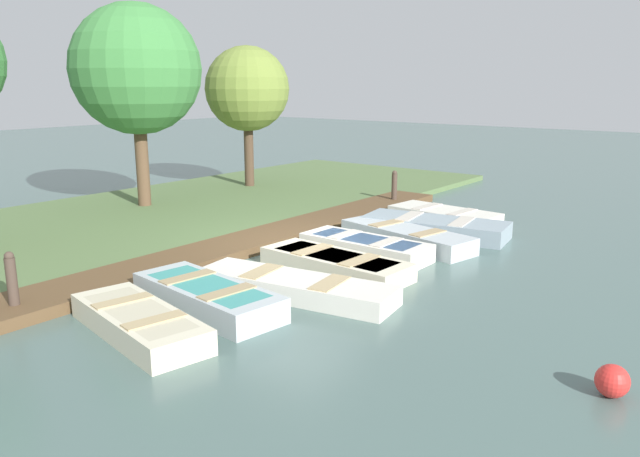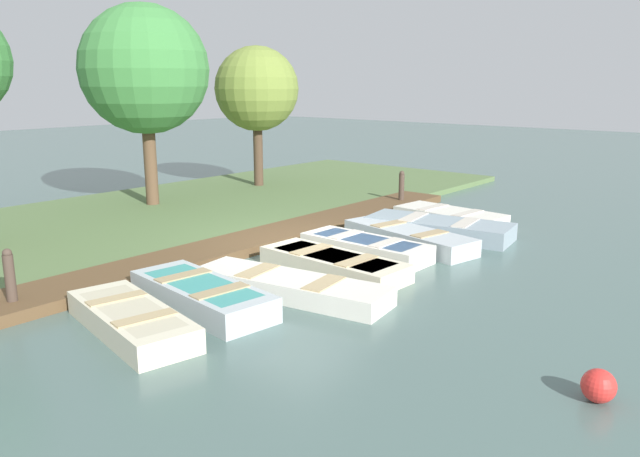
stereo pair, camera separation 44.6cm
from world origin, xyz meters
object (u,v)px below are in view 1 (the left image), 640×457
at_px(park_tree_center, 247,89).
at_px(mooring_post_near, 12,284).
at_px(rowboat_3, 335,263).
at_px(mooring_post_far, 394,188).
at_px(rowboat_7, 444,215).
at_px(park_tree_left, 136,70).
at_px(buoy, 612,381).
at_px(rowboat_1, 207,296).
at_px(rowboat_2, 295,286).
at_px(rowboat_4, 365,247).
at_px(rowboat_5, 406,236).
at_px(rowboat_0, 139,322).
at_px(rowboat_6, 435,227).

bearing_deg(park_tree_center, mooring_post_near, -63.64).
xyz_separation_m(rowboat_3, mooring_post_far, (-2.56, 6.37, 0.35)).
bearing_deg(mooring_post_far, rowboat_7, -24.75).
bearing_deg(park_tree_left, buoy, -14.19).
relative_size(rowboat_1, rowboat_3, 0.95).
relative_size(rowboat_2, rowboat_4, 1.31).
distance_m(rowboat_2, park_tree_center, 11.33).
relative_size(rowboat_2, mooring_post_near, 3.46).
distance_m(rowboat_1, rowboat_3, 2.89).
height_order(rowboat_1, mooring_post_near, mooring_post_near).
distance_m(rowboat_4, park_tree_left, 8.45).
bearing_deg(mooring_post_near, park_tree_center, 116.36).
relative_size(rowboat_5, rowboat_7, 1.16).
relative_size(mooring_post_near, park_tree_center, 0.22).
height_order(rowboat_0, rowboat_6, rowboat_6).
distance_m(rowboat_1, park_tree_center, 11.76).
bearing_deg(rowboat_7, mooring_post_far, 160.65).
relative_size(rowboat_3, mooring_post_far, 2.90).
xyz_separation_m(rowboat_6, rowboat_7, (-0.53, 1.52, -0.04)).
xyz_separation_m(park_tree_left, park_tree_center, (-0.06, 4.31, -0.56)).
distance_m(rowboat_1, mooring_post_far, 9.47).
bearing_deg(park_tree_left, rowboat_5, 9.12).
height_order(rowboat_5, mooring_post_far, mooring_post_far).
xyz_separation_m(rowboat_7, buoy, (5.87, -7.31, 0.03)).
distance_m(rowboat_0, buoy, 6.31).
distance_m(rowboat_1, mooring_post_near, 2.98).
bearing_deg(rowboat_6, mooring_post_far, 127.35).
bearing_deg(rowboat_6, rowboat_2, -97.68).
height_order(rowboat_4, mooring_post_near, mooring_post_near).
relative_size(rowboat_5, mooring_post_near, 3.19).
height_order(rowboat_0, mooring_post_near, mooring_post_near).
distance_m(rowboat_4, rowboat_6, 2.56).
distance_m(rowboat_4, buoy, 6.50).
height_order(rowboat_6, park_tree_center, park_tree_center).
bearing_deg(buoy, mooring_post_far, 133.95).
height_order(rowboat_6, mooring_post_near, mooring_post_near).
height_order(rowboat_0, rowboat_2, rowboat_0).
bearing_deg(mooring_post_near, rowboat_2, 50.60).
distance_m(rowboat_6, park_tree_left, 9.05).
distance_m(rowboat_4, park_tree_center, 9.38).
bearing_deg(rowboat_2, rowboat_0, -114.12).
bearing_deg(rowboat_4, mooring_post_far, 115.81).
relative_size(rowboat_5, rowboat_6, 0.96).
relative_size(rowboat_1, park_tree_center, 0.62).
bearing_deg(park_tree_left, rowboat_6, 17.21).
xyz_separation_m(rowboat_2, park_tree_left, (-8.05, 2.93, 3.72)).
relative_size(rowboat_4, mooring_post_far, 2.64).
height_order(rowboat_3, park_tree_left, park_tree_left).
bearing_deg(rowboat_3, park_tree_center, 146.35).
bearing_deg(rowboat_5, rowboat_3, -78.82).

